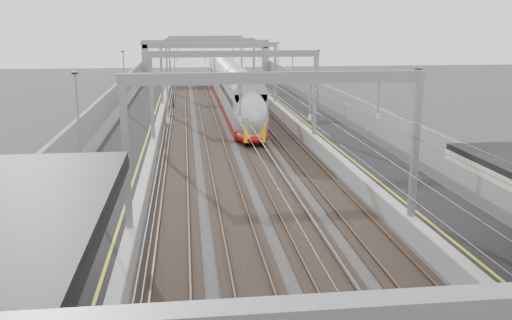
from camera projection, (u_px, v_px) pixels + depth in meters
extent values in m
cube|color=black|center=(135.00, 138.00, 46.62)|extent=(4.00, 120.00, 1.00)
cube|color=black|center=(325.00, 133.00, 48.53)|extent=(4.00, 120.00, 1.00)
cube|color=black|center=(178.00, 142.00, 47.14)|extent=(2.40, 140.00, 0.08)
cube|color=brown|center=(169.00, 141.00, 47.04)|extent=(0.07, 140.00, 0.14)
cube|color=brown|center=(187.00, 141.00, 47.21)|extent=(0.07, 140.00, 0.14)
cube|color=black|center=(214.00, 141.00, 47.50)|extent=(2.40, 140.00, 0.08)
cube|color=brown|center=(205.00, 140.00, 47.39)|extent=(0.07, 140.00, 0.14)
cube|color=brown|center=(223.00, 140.00, 47.57)|extent=(0.07, 140.00, 0.14)
cube|color=black|center=(250.00, 140.00, 47.86)|extent=(2.40, 140.00, 0.08)
cube|color=brown|center=(241.00, 139.00, 47.75)|extent=(0.07, 140.00, 0.14)
cube|color=brown|center=(258.00, 139.00, 47.93)|extent=(0.07, 140.00, 0.14)
cube|color=black|center=(285.00, 139.00, 48.22)|extent=(2.40, 140.00, 0.08)
cube|color=brown|center=(277.00, 139.00, 48.11)|extent=(0.07, 140.00, 0.14)
cube|color=brown|center=(293.00, 138.00, 48.29)|extent=(0.07, 140.00, 0.14)
cube|color=gray|center=(126.00, 153.00, 23.74)|extent=(0.28, 0.28, 6.60)
cube|color=gray|center=(415.00, 145.00, 25.25)|extent=(0.28, 0.28, 6.60)
cube|color=gray|center=(276.00, 78.00, 23.78)|extent=(13.00, 0.25, 0.50)
cube|color=gray|center=(152.00, 95.00, 43.04)|extent=(0.28, 0.28, 6.60)
cube|color=gray|center=(315.00, 93.00, 44.55)|extent=(0.28, 0.28, 6.60)
cube|color=gray|center=(234.00, 54.00, 43.09)|extent=(13.00, 0.25, 0.50)
cube|color=gray|center=(162.00, 73.00, 62.35)|extent=(0.28, 0.28, 6.60)
cube|color=gray|center=(275.00, 72.00, 63.86)|extent=(0.28, 0.28, 6.60)
cube|color=gray|center=(219.00, 45.00, 62.39)|extent=(13.00, 0.25, 0.50)
cube|color=gray|center=(167.00, 62.00, 81.65)|extent=(0.28, 0.28, 6.60)
cube|color=gray|center=(254.00, 61.00, 83.16)|extent=(0.28, 0.28, 6.60)
cube|color=gray|center=(210.00, 40.00, 81.70)|extent=(13.00, 0.25, 0.50)
cube|color=gray|center=(170.00, 55.00, 99.03)|extent=(0.28, 0.28, 6.60)
cube|color=gray|center=(242.00, 55.00, 100.54)|extent=(0.28, 0.28, 6.60)
cube|color=gray|center=(206.00, 37.00, 99.07)|extent=(13.00, 0.25, 0.50)
cylinder|color=#262628|center=(176.00, 71.00, 50.70)|extent=(0.03, 140.00, 0.03)
cylinder|color=#262628|center=(210.00, 70.00, 51.06)|extent=(0.03, 140.00, 0.03)
cylinder|color=#262628|center=(243.00, 70.00, 51.42)|extent=(0.03, 140.00, 0.03)
cylinder|color=#262628|center=(276.00, 70.00, 51.78)|extent=(0.03, 140.00, 0.03)
cube|color=gray|center=(206.00, 44.00, 99.34)|extent=(22.00, 2.20, 1.40)
cube|color=gray|center=(145.00, 62.00, 98.80)|extent=(1.00, 2.20, 6.20)
cube|color=gray|center=(265.00, 61.00, 101.32)|extent=(1.00, 2.20, 6.20)
cube|color=gray|center=(94.00, 125.00, 45.98)|extent=(0.30, 120.00, 3.20)
cube|color=gray|center=(362.00, 120.00, 48.66)|extent=(0.30, 120.00, 3.20)
cube|color=maroon|center=(238.00, 115.00, 57.81)|extent=(2.71, 23.05, 0.80)
cube|color=#9D9EA3|center=(238.00, 96.00, 57.37)|extent=(2.71, 23.05, 3.01)
cube|color=black|center=(247.00, 132.00, 50.10)|extent=(2.00, 2.40, 0.50)
cube|color=maroon|center=(223.00, 89.00, 80.45)|extent=(2.71, 23.05, 0.80)
cube|color=#9D9EA3|center=(223.00, 76.00, 80.00)|extent=(2.71, 23.05, 3.01)
cube|color=black|center=(227.00, 99.00, 72.73)|extent=(2.00, 2.40, 0.50)
ellipsoid|color=#9D9EA3|center=(251.00, 117.00, 46.13)|extent=(2.71, 5.21, 4.21)
cube|color=#F9B60D|center=(255.00, 133.00, 44.26)|extent=(1.70, 0.12, 1.50)
cube|color=black|center=(254.00, 113.00, 44.34)|extent=(1.60, 0.58, 0.94)
cylinder|color=black|center=(173.00, 96.00, 65.79)|extent=(0.12, 0.12, 3.00)
cube|color=black|center=(172.00, 82.00, 65.42)|extent=(0.32, 0.22, 0.75)
sphere|color=red|center=(172.00, 81.00, 65.26)|extent=(0.16, 0.16, 0.16)
cylinder|color=black|center=(243.00, 93.00, 68.79)|extent=(0.12, 0.12, 3.00)
cube|color=black|center=(243.00, 79.00, 68.42)|extent=(0.32, 0.22, 0.75)
sphere|color=red|center=(243.00, 78.00, 68.26)|extent=(0.16, 0.16, 0.16)
cylinder|color=black|center=(257.00, 89.00, 72.86)|extent=(0.12, 0.12, 3.00)
cube|color=black|center=(257.00, 76.00, 72.49)|extent=(0.32, 0.22, 0.75)
sphere|color=red|center=(258.00, 75.00, 72.33)|extent=(0.16, 0.16, 0.16)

